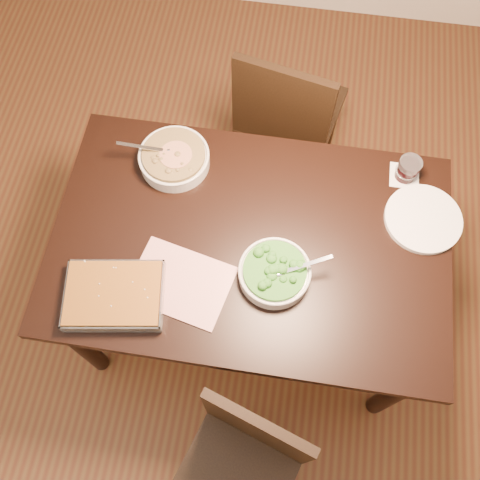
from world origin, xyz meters
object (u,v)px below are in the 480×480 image
(broccoli_bowl, at_px, (275,273))
(table, at_px, (250,252))
(baking_dish, at_px, (114,295))
(wine_tumbler, at_px, (408,169))
(chair_far, at_px, (287,115))
(dinner_plate, at_px, (423,219))
(chair_near, at_px, (243,460))
(stew_bowl, at_px, (174,158))

(broccoli_bowl, bearing_deg, table, 129.95)
(baking_dish, bearing_deg, wine_tumbler, 24.89)
(chair_far, bearing_deg, broccoli_bowl, 105.17)
(wine_tumbler, relative_size, chair_far, 0.10)
(table, height_order, broccoli_bowl, broccoli_bowl)
(table, xyz_separation_m, broccoli_bowl, (0.10, -0.12, 0.13))
(table, bearing_deg, wine_tumbler, 33.50)
(table, xyz_separation_m, dinner_plate, (0.60, 0.17, 0.10))
(table, relative_size, chair_near, 1.72)
(stew_bowl, bearing_deg, wine_tumbler, 5.02)
(table, bearing_deg, baking_dish, -146.24)
(stew_bowl, height_order, dinner_plate, stew_bowl)
(baking_dish, height_order, dinner_plate, baking_dish)
(broccoli_bowl, xyz_separation_m, chair_near, (-0.02, -0.58, -0.33))
(wine_tumbler, bearing_deg, dinner_plate, -68.41)
(wine_tumbler, bearing_deg, baking_dish, -146.39)
(baking_dish, relative_size, chair_near, 0.44)
(stew_bowl, height_order, chair_near, stew_bowl)
(chair_near, bearing_deg, dinner_plate, 77.76)
(table, height_order, baking_dish, baking_dish)
(baking_dish, bearing_deg, chair_far, 56.53)
(chair_far, bearing_deg, baking_dish, 77.92)
(wine_tumbler, xyz_separation_m, dinner_plate, (0.07, -0.17, -0.04))
(baking_dish, height_order, chair_far, chair_far)
(stew_bowl, relative_size, baking_dish, 0.82)
(stew_bowl, bearing_deg, chair_far, 51.12)
(broccoli_bowl, height_order, wine_tumbler, same)
(stew_bowl, height_order, chair_far, chair_far)
(stew_bowl, relative_size, wine_tumbler, 3.17)
(broccoli_bowl, relative_size, chair_near, 0.33)
(chair_near, bearing_deg, chair_far, 109.18)
(dinner_plate, bearing_deg, stew_bowl, 173.83)
(dinner_plate, distance_m, chair_near, 1.06)
(stew_bowl, bearing_deg, dinner_plate, -6.17)
(stew_bowl, bearing_deg, baking_dish, -99.13)
(chair_far, bearing_deg, dinner_plate, 145.44)
(table, distance_m, baking_dish, 0.51)
(broccoli_bowl, relative_size, chair_far, 0.30)
(chair_far, bearing_deg, wine_tumbler, 151.75)
(dinner_plate, bearing_deg, table, -163.69)
(wine_tumbler, bearing_deg, table, -146.50)
(stew_bowl, bearing_deg, chair_near, -67.24)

